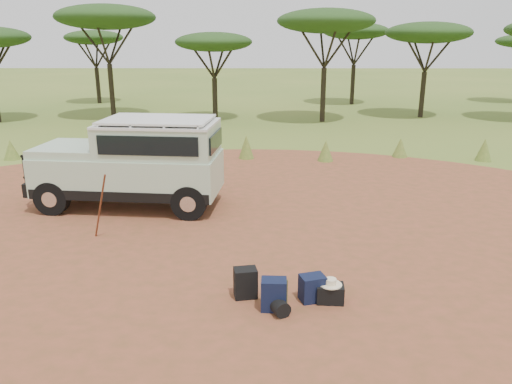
{
  "coord_description": "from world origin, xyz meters",
  "views": [
    {
      "loc": [
        0.52,
        -10.01,
        4.44
      ],
      "look_at": [
        0.43,
        1.15,
        1.0
      ],
      "focal_mm": 35.0,
      "sensor_mm": 36.0,
      "label": 1
    }
  ],
  "objects_px": {
    "walking_staff": "(100,207)",
    "backpack_olive": "(276,294)",
    "backpack_black": "(246,283)",
    "backpack_navy": "(274,295)",
    "safari_vehicle": "(135,165)",
    "duffel_navy": "(312,288)",
    "hard_case": "(330,293)"
  },
  "relations": [
    {
      "from": "safari_vehicle",
      "to": "hard_case",
      "type": "relative_size",
      "value": 11.1
    },
    {
      "from": "backpack_black",
      "to": "backpack_navy",
      "type": "xyz_separation_m",
      "value": [
        0.49,
        -0.43,
        0.01
      ]
    },
    {
      "from": "backpack_black",
      "to": "hard_case",
      "type": "distance_m",
      "value": 1.5
    },
    {
      "from": "backpack_black",
      "to": "hard_case",
      "type": "height_order",
      "value": "backpack_black"
    },
    {
      "from": "walking_staff",
      "to": "hard_case",
      "type": "bearing_deg",
      "value": -80.67
    },
    {
      "from": "walking_staff",
      "to": "hard_case",
      "type": "height_order",
      "value": "walking_staff"
    },
    {
      "from": "backpack_navy",
      "to": "duffel_navy",
      "type": "xyz_separation_m",
      "value": [
        0.69,
        0.31,
        -0.04
      ]
    },
    {
      "from": "safari_vehicle",
      "to": "backpack_navy",
      "type": "distance_m",
      "value": 6.61
    },
    {
      "from": "backpack_black",
      "to": "backpack_olive",
      "type": "bearing_deg",
      "value": -45.07
    },
    {
      "from": "safari_vehicle",
      "to": "backpack_navy",
      "type": "bearing_deg",
      "value": -51.05
    },
    {
      "from": "hard_case",
      "to": "walking_staff",
      "type": "bearing_deg",
      "value": 154.38
    },
    {
      "from": "backpack_olive",
      "to": "duffel_navy",
      "type": "xyz_separation_m",
      "value": [
        0.65,
        0.25,
        -0.01
      ]
    },
    {
      "from": "walking_staff",
      "to": "hard_case",
      "type": "relative_size",
      "value": 3.65
    },
    {
      "from": "backpack_black",
      "to": "walking_staff",
      "type": "bearing_deg",
      "value": 131.24
    },
    {
      "from": "backpack_navy",
      "to": "backpack_olive",
      "type": "bearing_deg",
      "value": 65.18
    },
    {
      "from": "walking_staff",
      "to": "hard_case",
      "type": "distance_m",
      "value": 5.63
    },
    {
      "from": "walking_staff",
      "to": "backpack_navy",
      "type": "distance_m",
      "value": 4.95
    },
    {
      "from": "safari_vehicle",
      "to": "duffel_navy",
      "type": "distance_m",
      "value": 6.77
    },
    {
      "from": "walking_staff",
      "to": "backpack_black",
      "type": "xyz_separation_m",
      "value": [
        3.36,
        -2.63,
        -0.53
      ]
    },
    {
      "from": "backpack_navy",
      "to": "backpack_olive",
      "type": "relative_size",
      "value": 1.14
    },
    {
      "from": "backpack_navy",
      "to": "backpack_olive",
      "type": "height_order",
      "value": "backpack_navy"
    },
    {
      "from": "backpack_black",
      "to": "duffel_navy",
      "type": "xyz_separation_m",
      "value": [
        1.18,
        -0.12,
        -0.04
      ]
    },
    {
      "from": "safari_vehicle",
      "to": "duffel_navy",
      "type": "xyz_separation_m",
      "value": [
        4.3,
        -5.15,
        -0.94
      ]
    },
    {
      "from": "backpack_navy",
      "to": "safari_vehicle",
      "type": "bearing_deg",
      "value": 125.9
    },
    {
      "from": "backpack_black",
      "to": "safari_vehicle",
      "type": "bearing_deg",
      "value": 111.12
    },
    {
      "from": "safari_vehicle",
      "to": "backpack_navy",
      "type": "xyz_separation_m",
      "value": [
        3.61,
        -5.46,
        -0.9
      ]
    },
    {
      "from": "walking_staff",
      "to": "backpack_olive",
      "type": "distance_m",
      "value": 4.94
    },
    {
      "from": "safari_vehicle",
      "to": "walking_staff",
      "type": "distance_m",
      "value": 2.44
    },
    {
      "from": "walking_staff",
      "to": "backpack_navy",
      "type": "height_order",
      "value": "walking_staff"
    },
    {
      "from": "hard_case",
      "to": "duffel_navy",
      "type": "bearing_deg",
      "value": 174.94
    },
    {
      "from": "backpack_navy",
      "to": "backpack_olive",
      "type": "xyz_separation_m",
      "value": [
        0.03,
        0.07,
        -0.03
      ]
    },
    {
      "from": "safari_vehicle",
      "to": "duffel_navy",
      "type": "relative_size",
      "value": 10.91
    }
  ]
}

